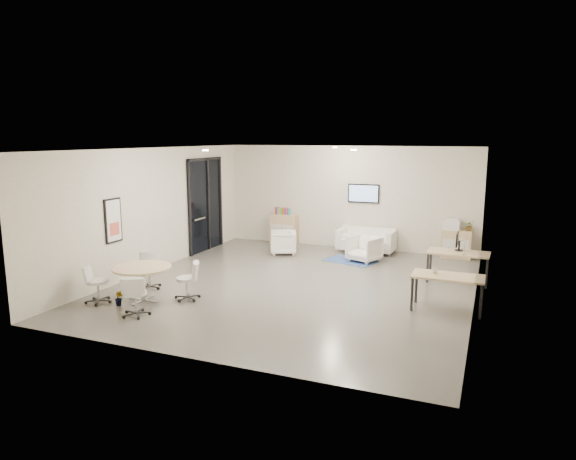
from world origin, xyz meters
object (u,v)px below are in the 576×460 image
Objects in this scene: desk_rear at (458,255)px; desk_front at (448,279)px; armchair_left at (283,241)px; loveseat at (367,241)px; armchair_right at (364,248)px; round_table at (142,271)px; sideboard_right at (456,244)px; sideboard_left at (284,229)px.

desk_rear is 1.04× the size of desk_front.
loveseat is at bearing 94.08° from armchair_left.
round_table is at bearing -102.20° from armchair_right.
armchair_left reaches higher than desk_rear.
sideboard_right is at bearing 48.27° from round_table.
armchair_left reaches higher than desk_front.
sideboard_left is at bearing 157.59° from desk_rear.
sideboard_right is 1.09× the size of armchair_left.
armchair_right reaches higher than desk_rear.
sideboard_right is 4.86m from desk_front.
desk_rear reaches higher than desk_front.
desk_front is (2.54, -3.43, 0.26)m from armchair_right.
sideboard_left reaches higher than loveseat.
sideboard_right reaches higher than desk_front.
armchair_right is at bearing 157.66° from desk_rear.
sideboard_right is at bearing 82.60° from armchair_left.
round_table is at bearing -144.32° from desk_rear.
sideboard_right reaches higher than loveseat.
sideboard_left is 0.67× the size of desk_rear.
loveseat is at bearing -175.57° from sideboard_right.
round_table is (-3.55, -5.24, 0.27)m from armchair_right.
desk_rear is (0.21, -2.60, 0.26)m from sideboard_right.
loveseat is 2.17× the size of armchair_right.
loveseat is 3.71m from desk_rear.
armchair_right is at bearing -77.55° from loveseat.
sideboard_right reaches higher than desk_rear.
armchair_left is (-4.86, -1.37, -0.03)m from sideboard_right.
desk_front is (2.76, -4.65, 0.31)m from loveseat.
sideboard_right is 8.91m from round_table.
desk_front is (5.56, -4.83, 0.17)m from sideboard_left.
sideboard_right is 0.67× the size of round_table.
sideboard_right is at bearing 6.85° from loveseat.
round_table reaches higher than desk_rear.
armchair_right is 6.33m from round_table.
desk_front is (5.03, -3.48, 0.27)m from armchair_left.
loveseat is at bearing -3.65° from sideboard_left.
armchair_left is 0.52× the size of desk_rear.
armchair_left is 0.54× the size of desk_front.
round_table is at bearing -34.55° from armchair_left.
desk_rear is at bearing -38.16° from loveseat.
desk_rear is at bearing 33.37° from round_table.
armchair_left is 0.96× the size of armchair_right.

